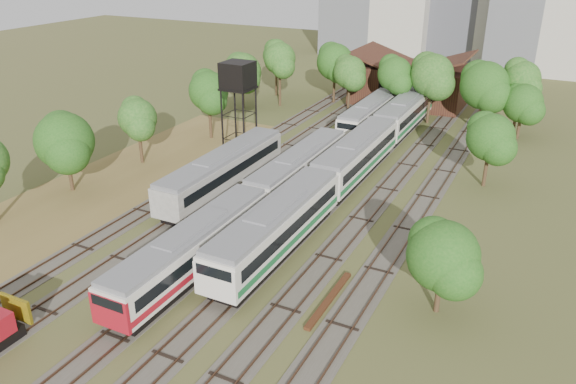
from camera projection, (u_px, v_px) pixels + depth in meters
The scene contains 13 objects.
ground at pixel (182, 311), 36.80m from camera, with size 240.00×240.00×0.00m, color #475123.
dry_grass_patch at pixel (73, 209), 50.70m from camera, with size 14.00×60.00×0.04m, color brown.
tracks at pixel (324, 177), 57.43m from camera, with size 24.60×80.00×0.19m.
railcar_red_set at pixel (254, 203), 47.39m from camera, with size 2.91×34.58×3.60m.
railcar_green_set at pixel (356, 156), 57.10m from camera, with size 3.23×52.07×4.00m.
railcar_rear at pixel (369, 115), 71.48m from camera, with size 2.90×16.08×3.58m.
old_grey_coach at pixel (223, 171), 53.56m from camera, with size 3.09×18.00×3.83m.
water_tower at pixel (238, 78), 58.50m from camera, with size 3.11×3.11×10.78m.
rail_pile_far at pixel (329, 300), 37.72m from camera, with size 0.44×7.10×0.23m, color #4F2A16.
maintenance_shed at pixel (411, 83), 83.26m from camera, with size 16.45×11.55×7.58m.
tree_band_left at pixel (148, 108), 61.51m from camera, with size 8.61×65.03×8.23m.
tree_band_far at pixel (403, 73), 74.34m from camera, with size 36.72×10.29×9.16m.
tree_band_right at pixel (494, 149), 52.12m from camera, with size 5.89×44.38×7.32m.
Camera 1 is at (19.89, -24.01, 22.16)m, focal length 35.00 mm.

